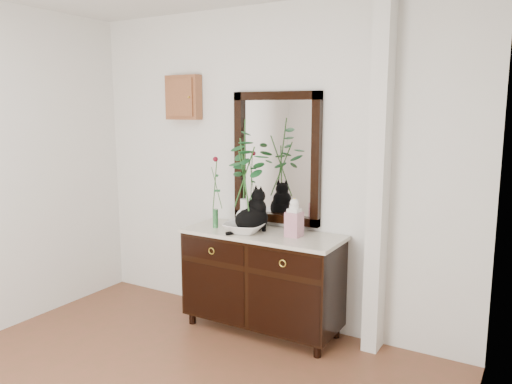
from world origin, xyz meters
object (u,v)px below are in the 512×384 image
Objects in this scene: sideboard at (262,276)px; ginger_jar at (294,217)px; lotus_bowl at (245,228)px; cat at (252,210)px.

ginger_jar is at bearing 3.36° from sideboard.
lotus_bowl reaches higher than sideboard.
lotus_bowl is at bearing -147.88° from sideboard.
cat is at bearing 51.09° from lotus_bowl.
cat is 0.37m from ginger_jar.
cat reaches higher than sideboard.
sideboard is 3.69× the size of cat.
ginger_jar is at bearing 31.32° from cat.
cat reaches higher than lotus_bowl.
cat is 1.15× the size of ginger_jar.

